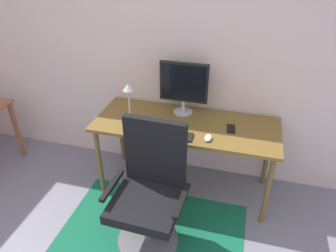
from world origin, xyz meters
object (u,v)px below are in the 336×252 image
keyboard (167,134)px  computer_mouse (208,138)px  desk (186,130)px  monitor (184,85)px  coffee_cup (141,122)px  desk_lamp (129,97)px  office_chair (150,197)px  cell_phone (231,129)px

keyboard → computer_mouse: bearing=3.8°
desk → monitor: (-0.07, 0.19, 0.36)m
desk → coffee_cup: size_ratio=17.73×
monitor → computer_mouse: bearing=-52.9°
desk → keyboard: (-0.11, -0.24, 0.08)m
computer_mouse → desk_lamp: 0.76m
coffee_cup → desk_lamp: size_ratio=0.25×
coffee_cup → office_chair: size_ratio=0.09×
cell_phone → coffee_cup: bearing=-173.8°
computer_mouse → cell_phone: computer_mouse is taller
cell_phone → keyboard: bearing=-160.6°
desk → desk_lamp: (-0.49, -0.11, 0.32)m
desk → cell_phone: size_ratio=11.81×
keyboard → desk_lamp: bearing=162.1°
desk → desk_lamp: desk_lamp is taller
keyboard → desk_lamp: 0.46m
desk → cell_phone: cell_phone is taller
keyboard → monitor: bearing=84.9°
monitor → keyboard: size_ratio=1.15×
cell_phone → office_chair: size_ratio=0.13×
monitor → desk_lamp: 0.52m
desk → coffee_cup: coffee_cup is taller
desk → desk_lamp: 0.59m
desk → computer_mouse: 0.33m
monitor → office_chair: monitor is taller
computer_mouse → desk_lamp: size_ratio=0.28×
coffee_cup → office_chair: office_chair is taller
coffee_cup → cell_phone: size_ratio=0.67×
keyboard → coffee_cup: (-0.26, 0.08, 0.04)m
coffee_cup → desk_lamp: bearing=159.4°
monitor → office_chair: 1.05m
monitor → desk_lamp: monitor is taller
monitor → keyboard: bearing=-95.1°
monitor → computer_mouse: 0.57m
desk → monitor: monitor is taller
desk → computer_mouse: computer_mouse is taller
office_chair → computer_mouse: bearing=53.9°
monitor → desk: bearing=-69.3°
coffee_cup → office_chair: bearing=-65.6°
desk → monitor: bearing=110.7°
cell_phone → office_chair: office_chair is taller
monitor → keyboard: monitor is taller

